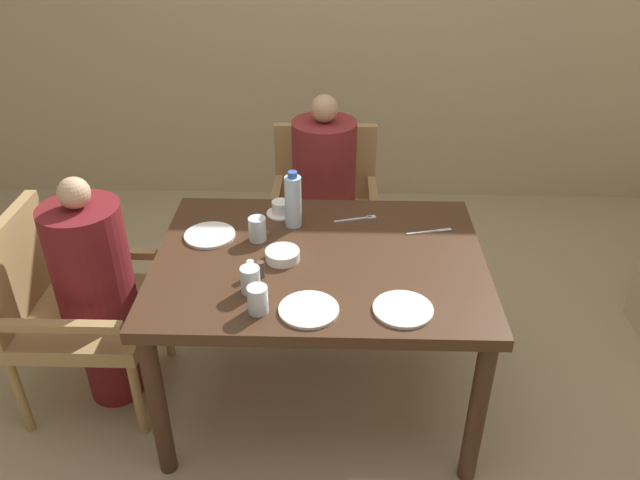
% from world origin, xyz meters
% --- Properties ---
extents(ground_plane, '(16.00, 16.00, 0.00)m').
position_xyz_m(ground_plane, '(0.00, 0.00, 0.00)').
color(ground_plane, tan).
extents(dining_table, '(1.32, 0.98, 0.75)m').
position_xyz_m(dining_table, '(0.00, 0.00, 0.66)').
color(dining_table, '#422819').
rests_on(dining_table, ground_plane).
extents(chair_left_side, '(0.56, 0.56, 0.89)m').
position_xyz_m(chair_left_side, '(-1.08, 0.00, 0.50)').
color(chair_left_side, '#A88451').
rests_on(chair_left_side, ground_plane).
extents(diner_in_left_chair, '(0.32, 0.32, 1.09)m').
position_xyz_m(diner_in_left_chair, '(-0.94, 0.00, 0.56)').
color(diner_in_left_chair, maroon).
rests_on(diner_in_left_chair, ground_plane).
extents(chair_far_side, '(0.56, 0.56, 0.89)m').
position_xyz_m(chair_far_side, '(0.00, 0.91, 0.50)').
color(chair_far_side, '#A88451').
rests_on(chair_far_side, ground_plane).
extents(diner_in_far_chair, '(0.32, 0.32, 1.16)m').
position_xyz_m(diner_in_far_chair, '(-0.00, 0.77, 0.60)').
color(diner_in_far_chair, maroon).
rests_on(diner_in_far_chair, ground_plane).
extents(plate_main_left, '(0.21, 0.21, 0.01)m').
position_xyz_m(plate_main_left, '(0.30, -0.34, 0.76)').
color(plate_main_left, white).
rests_on(plate_main_left, dining_table).
extents(plate_main_right, '(0.21, 0.21, 0.01)m').
position_xyz_m(plate_main_right, '(-0.47, 0.15, 0.76)').
color(plate_main_right, white).
rests_on(plate_main_right, dining_table).
extents(plate_dessert_center, '(0.21, 0.21, 0.01)m').
position_xyz_m(plate_dessert_center, '(-0.03, -0.35, 0.76)').
color(plate_dessert_center, white).
rests_on(plate_dessert_center, dining_table).
extents(teacup_with_saucer, '(0.13, 0.13, 0.06)m').
position_xyz_m(teacup_with_saucer, '(-0.18, 0.35, 0.78)').
color(teacup_with_saucer, white).
rests_on(teacup_with_saucer, dining_table).
extents(bowl_small, '(0.14, 0.14, 0.04)m').
position_xyz_m(bowl_small, '(-0.15, -0.02, 0.77)').
color(bowl_small, white).
rests_on(bowl_small, dining_table).
extents(water_bottle, '(0.07, 0.07, 0.25)m').
position_xyz_m(water_bottle, '(-0.12, 0.25, 0.87)').
color(water_bottle, silver).
rests_on(water_bottle, dining_table).
extents(glass_tall_near, '(0.07, 0.07, 0.10)m').
position_xyz_m(glass_tall_near, '(-0.26, 0.13, 0.80)').
color(glass_tall_near, silver).
rests_on(glass_tall_near, dining_table).
extents(glass_tall_mid, '(0.07, 0.07, 0.10)m').
position_xyz_m(glass_tall_mid, '(-0.25, -0.24, 0.80)').
color(glass_tall_mid, silver).
rests_on(glass_tall_mid, dining_table).
extents(glass_tall_far, '(0.07, 0.07, 0.10)m').
position_xyz_m(glass_tall_far, '(-0.21, -0.36, 0.80)').
color(glass_tall_far, silver).
rests_on(glass_tall_far, dining_table).
extents(salt_shaker, '(0.03, 0.03, 0.07)m').
position_xyz_m(salt_shaker, '(-0.26, -0.14, 0.79)').
color(salt_shaker, white).
rests_on(salt_shaker, dining_table).
extents(pepper_shaker, '(0.03, 0.03, 0.07)m').
position_xyz_m(pepper_shaker, '(-0.22, -0.14, 0.78)').
color(pepper_shaker, '#4C3D2D').
rests_on(pepper_shaker, dining_table).
extents(fork_beside_plate, '(0.19, 0.07, 0.00)m').
position_xyz_m(fork_beside_plate, '(0.17, 0.31, 0.75)').
color(fork_beside_plate, silver).
rests_on(fork_beside_plate, dining_table).
extents(knife_beside_plate, '(0.20, 0.06, 0.00)m').
position_xyz_m(knife_beside_plate, '(0.47, 0.21, 0.75)').
color(knife_beside_plate, silver).
rests_on(knife_beside_plate, dining_table).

